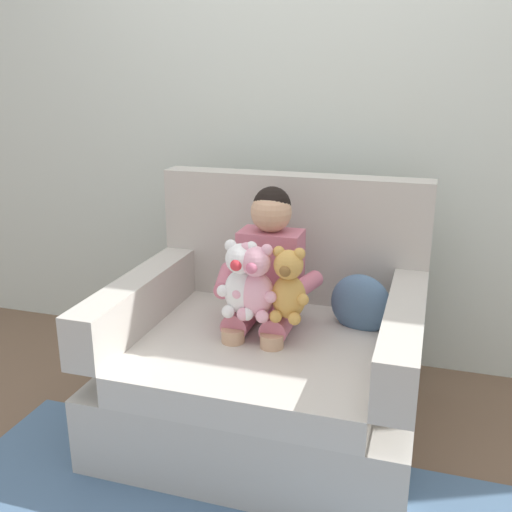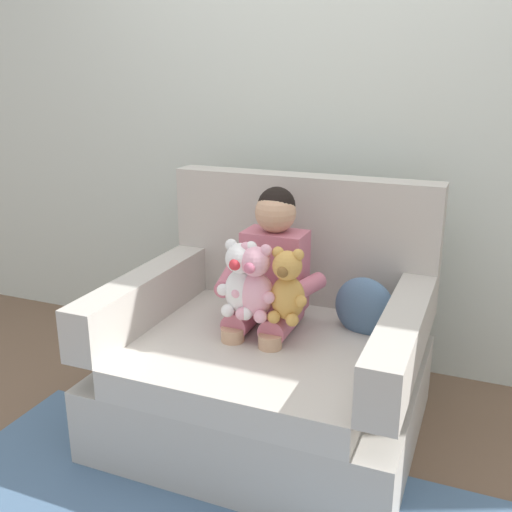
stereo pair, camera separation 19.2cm
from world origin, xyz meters
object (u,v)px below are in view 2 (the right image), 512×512
plush_pink (255,283)px  plush_white (241,280)px  throw_pillow (365,308)px  seated_child (269,278)px  plush_honey (287,287)px  armchair (271,358)px

plush_pink → plush_white: bearing=-170.6°
throw_pillow → plush_white: bearing=-148.4°
plush_white → throw_pillow: plush_white is taller
seated_child → plush_white: size_ratio=2.71×
plush_honey → armchair: bearing=117.5°
seated_child → throw_pillow: 0.41m
seated_child → throw_pillow: size_ratio=3.17×
seated_child → throw_pillow: seated_child is taller
armchair → plush_pink: bearing=-98.5°
seated_child → plush_pink: 0.18m
seated_child → plush_honey: bearing=-51.2°
seated_child → plush_white: seated_child is taller
plush_white → plush_honey: bearing=5.3°
plush_white → throw_pillow: 0.53m
plush_pink → throw_pillow: (0.37, 0.27, -0.15)m
seated_child → plush_honey: 0.21m
armchair → throw_pillow: 0.44m
seated_child → throw_pillow: (0.38, 0.10, -0.11)m
throw_pillow → seated_child: bearing=-165.0°
armchair → seated_child: size_ratio=1.49×
armchair → throw_pillow: (0.35, 0.14, 0.23)m
armchair → throw_pillow: bearing=22.3°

